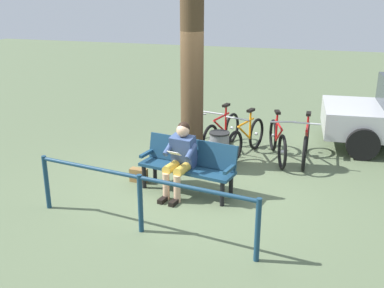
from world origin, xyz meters
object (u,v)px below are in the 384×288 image
litter_bin (219,151)px  bicycle_black (196,133)px  bicycle_green (306,143)px  bicycle_purple (222,133)px  bicycle_blue (246,139)px  handbag (139,175)px  bench (189,162)px  person_reading (181,156)px  bicycle_red (277,142)px  tree_trunk (192,86)px

litter_bin → bicycle_black: bicycle_black is taller
bicycle_green → bicycle_purple: 1.74m
bicycle_blue → bicycle_green: bearing=108.1°
handbag → bicycle_purple: (-0.96, -2.11, 0.24)m
handbag → litter_bin: size_ratio=0.40×
bench → person_reading: bearing=69.5°
bicycle_green → bicycle_blue: (1.17, 0.07, 0.00)m
bench → bicycle_blue: bicycle_blue is taller
bicycle_blue → bicycle_black: bearing=-80.5°
person_reading → bicycle_blue: bearing=-97.4°
bicycle_red → bicycle_black: same height
bench → litter_bin: bearing=-94.0°
tree_trunk → bicycle_purple: tree_trunk is taller
tree_trunk → bicycle_purple: 1.57m
bicycle_green → bicycle_red: bearing=-85.8°
bicycle_blue → bicycle_purple: same height
handbag → bicycle_blue: size_ratio=0.18×
bicycle_red → bicycle_blue: bearing=-105.3°
litter_bin → bicycle_blue: size_ratio=0.45×
litter_bin → bicycle_black: bearing=-53.5°
tree_trunk → bicycle_black: size_ratio=1.83×
handbag → litter_bin: (-1.20, -0.93, 0.25)m
bench → bicycle_red: bearing=-111.3°
bicycle_red → handbag: bearing=-66.3°
handbag → bicycle_blue: (-1.52, -1.85, 0.24)m
bicycle_red → bicycle_purple: size_ratio=0.98×
bench → bicycle_blue: size_ratio=1.01×
handbag → bicycle_red: (-2.15, -1.87, 0.24)m
bicycle_red → bicycle_black: 1.70m
tree_trunk → litter_bin: size_ratio=4.09×
person_reading → bicycle_red: bearing=-111.3°
litter_bin → bicycle_purple: 1.21m
bench → bicycle_purple: size_ratio=1.00×
bench → bicycle_purple: bicycle_purple is taller
handbag → bicycle_purple: 2.32m
handbag → litter_bin: litter_bin is taller
person_reading → bicycle_blue: person_reading is taller
bench → person_reading: 0.24m
bicycle_black → litter_bin: bearing=25.7°
bicycle_purple → bicycle_black: bearing=-59.4°
bench → bicycle_blue: 2.02m
bicycle_purple → bicycle_black: size_ratio=1.00×
bench → bicycle_green: size_ratio=0.99×
bicycle_black → handbag: bearing=-23.9°
person_reading → bicycle_purple: person_reading is taller
handbag → bench: bearing=174.7°
person_reading → tree_trunk: tree_trunk is taller
bench → bicycle_purple: (-0.01, -2.19, -0.15)m
bicycle_red → bicycle_green: bearing=78.3°
bicycle_green → bicycle_red: same height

